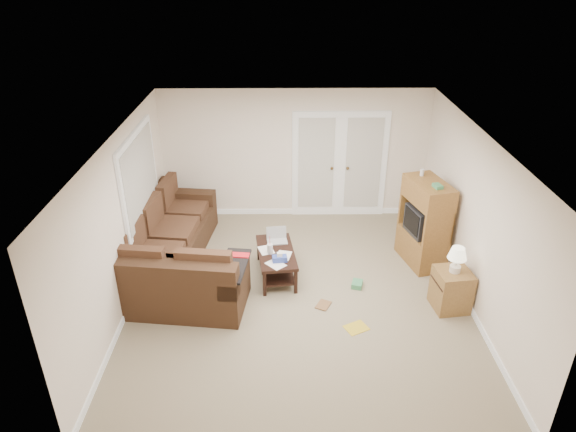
{
  "coord_description": "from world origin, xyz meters",
  "views": [
    {
      "loc": [
        -0.23,
        -6.39,
        4.67
      ],
      "look_at": [
        -0.16,
        0.51,
        1.1
      ],
      "focal_mm": 32.0,
      "sensor_mm": 36.0,
      "label": 1
    }
  ],
  "objects_px": {
    "sectional_sofa": "(172,256)",
    "side_cabinet": "(452,286)",
    "tv_armoire": "(424,223)",
    "coffee_table": "(276,262)"
  },
  "relations": [
    {
      "from": "sectional_sofa",
      "to": "tv_armoire",
      "type": "distance_m",
      "value": 4.1
    },
    {
      "from": "sectional_sofa",
      "to": "side_cabinet",
      "type": "height_order",
      "value": "side_cabinet"
    },
    {
      "from": "sectional_sofa",
      "to": "side_cabinet",
      "type": "distance_m",
      "value": 4.28
    },
    {
      "from": "sectional_sofa",
      "to": "coffee_table",
      "type": "bearing_deg",
      "value": 7.07
    },
    {
      "from": "sectional_sofa",
      "to": "side_cabinet",
      "type": "bearing_deg",
      "value": -4.92
    },
    {
      "from": "side_cabinet",
      "to": "coffee_table",
      "type": "bearing_deg",
      "value": 153.44
    },
    {
      "from": "tv_armoire",
      "to": "side_cabinet",
      "type": "bearing_deg",
      "value": -98.54
    },
    {
      "from": "sectional_sofa",
      "to": "coffee_table",
      "type": "relative_size",
      "value": 2.79
    },
    {
      "from": "tv_armoire",
      "to": "side_cabinet",
      "type": "height_order",
      "value": "tv_armoire"
    },
    {
      "from": "side_cabinet",
      "to": "tv_armoire",
      "type": "bearing_deg",
      "value": 88.29
    }
  ]
}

